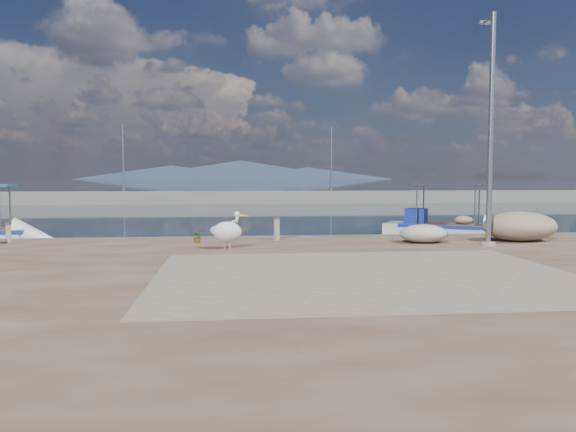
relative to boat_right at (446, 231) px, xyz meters
The scene contains 13 objects.
ground 11.72m from the boat_right, 129.90° to the right, with size 1400.00×1400.00×0.00m, color #162635.
quay 16.77m from the boat_right, 116.63° to the right, with size 44.00×22.00×0.50m, color #47311F.
quay_patch 13.65m from the boat_right, 118.52° to the right, with size 9.00×7.00×0.01m, color gray.
breakwater 31.91m from the boat_right, 103.63° to the left, with size 120.00×2.20×7.50m.
mountains 641.09m from the boat_right, 90.28° to the left, with size 370.00×280.00×22.00m.
boat_right is the anchor object (origin of this frame).
pelican 12.00m from the boat_right, 142.54° to the right, with size 1.16×0.71×1.10m.
lamp_post 8.24m from the boat_right, 102.13° to the right, with size 0.44×0.96×7.00m.
bollard_near 9.47m from the boat_right, 146.69° to the right, with size 0.26×0.26×0.79m.
bollard_far 17.23m from the boat_right, 162.50° to the right, with size 0.22×0.22×0.66m.
potted_plant 11.91m from the boat_right, 151.53° to the right, with size 0.37×0.32×0.41m, color #33722D.
net_pile_d 7.19m from the boat_right, 117.23° to the right, with size 1.55×1.16×0.58m, color beige.
net_pile_c 6.30m from the boat_right, 90.01° to the right, with size 2.45×1.75×0.96m, color tan.
Camera 1 is at (-1.89, -14.66, 2.60)m, focal length 35.00 mm.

